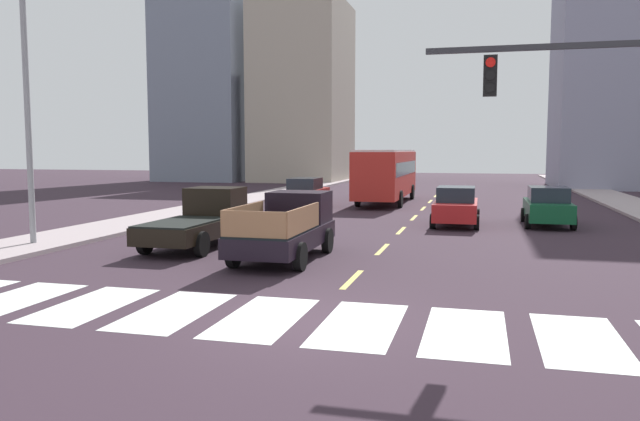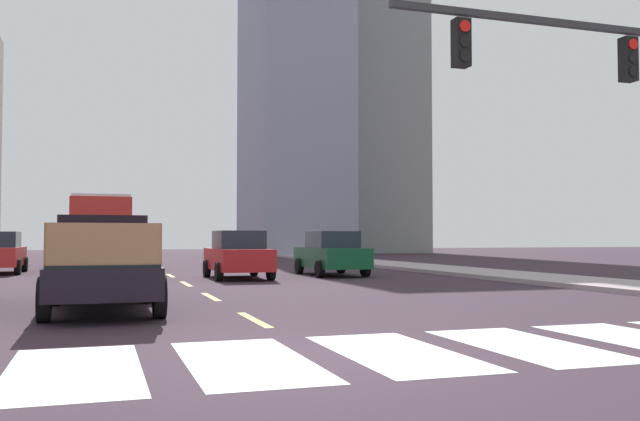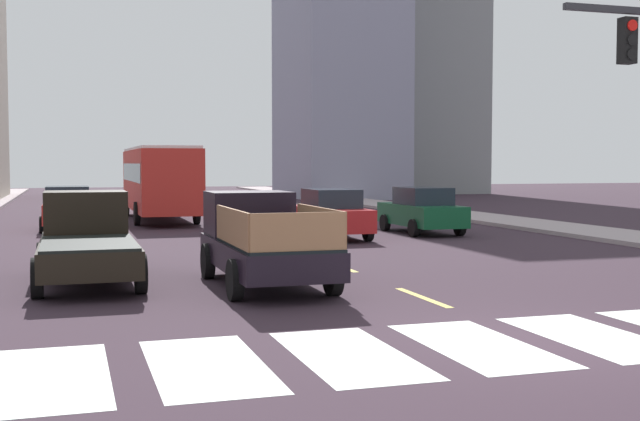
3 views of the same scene
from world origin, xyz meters
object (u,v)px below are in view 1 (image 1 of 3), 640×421
pickup_stakebed (288,227)px  streetlight_left (31,100)px  city_bus (387,172)px  sedan_near_right (456,206)px  sedan_far (548,206)px  pickup_dark (201,219)px  sedan_near_left (305,193)px

pickup_stakebed → streetlight_left: size_ratio=0.58×
city_bus → sedan_near_right: (4.69, -10.89, -1.09)m
sedan_far → streetlight_left: streetlight_left is taller
city_bus → sedan_near_right: size_ratio=2.45×
pickup_dark → city_bus: size_ratio=0.48×
sedan_near_left → streetlight_left: streetlight_left is taller
city_bus → sedan_near_right: city_bus is taller
sedan_near_left → sedan_near_right: 10.83m
sedan_near_right → sedan_near_left: bearing=143.8°
pickup_stakebed → sedan_far: size_ratio=1.18×
streetlight_left → sedan_near_right: bearing=35.8°
sedan_near_right → pickup_stakebed: bearing=-115.9°
city_bus → pickup_dark: bearing=-102.5°
pickup_dark → streetlight_left: (-5.31, -1.69, 4.05)m
sedan_near_left → pickup_stakebed: bearing=-76.7°
sedan_near_right → streetlight_left: 17.26m
streetlight_left → pickup_dark: bearing=17.7°
pickup_stakebed → sedan_near_left: 16.51m
streetlight_left → city_bus: bearing=66.7°
pickup_stakebed → city_bus: 20.49m
pickup_dark → sedan_near_left: bearing=92.2°
pickup_dark → sedan_far: pickup_dark is taller
pickup_stakebed → sedan_far: bearing=52.2°
sedan_near_left → streetlight_left: 17.46m
sedan_near_left → streetlight_left: (-4.88, -16.25, 4.11)m
sedan_near_left → sedan_far: same height
sedan_near_left → sedan_far: size_ratio=1.00×
sedan_far → sedan_near_right: 4.00m
pickup_stakebed → pickup_dark: size_ratio=1.00×
sedan_near_left → city_bus: bearing=47.2°
city_bus → sedan_near_right: 11.91m
sedan_far → sedan_near_right: size_ratio=1.00×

